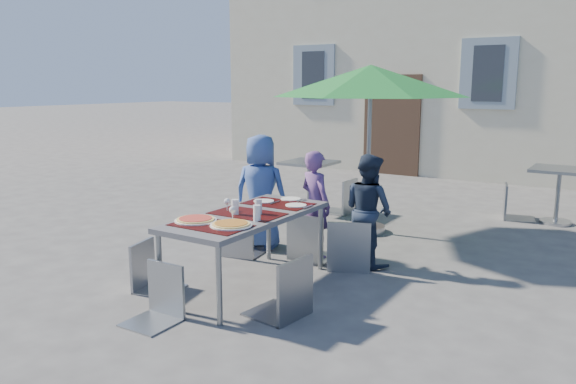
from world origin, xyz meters
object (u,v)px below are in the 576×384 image
Objects in this scene: chair_2 at (350,214)px; chair_4 at (286,250)px; chair_3 at (150,237)px; patio_umbrella at (371,82)px; child_2 at (368,210)px; cafe_table_1 at (559,184)px; chair_5 at (157,260)px; dining_table at (247,219)px; bg_chair_l_0 at (273,170)px; child_1 at (315,205)px; pizza_near_right at (231,224)px; pizza_near_left at (196,220)px; bg_chair_l_1 at (514,181)px; bg_chair_r_0 at (344,175)px; chair_1 at (310,208)px; child_0 at (261,192)px; cafe_table_0 at (309,176)px; chair_0 at (239,204)px.

chair_2 reaches higher than chair_4.
patio_umbrella is at bearing 74.25° from chair_3.
child_2 is 3.53m from cafe_table_1.
chair_3 is 0.77m from chair_5.
chair_4 is at bearing -30.87° from dining_table.
bg_chair_l_0 is at bearing 112.15° from chair_5.
pizza_near_right is at bearing 115.79° from child_1.
pizza_near_left is 0.37× the size of chair_2.
dining_table is at bearing -110.11° from bg_chair_l_1.
chair_2 is at bearing 59.24° from dining_table.
bg_chair_r_0 is (-0.45, 3.94, -0.16)m from pizza_near_left.
pizza_near_left reaches higher than dining_table.
bg_chair_l_1 is at bearing -83.98° from child_2.
pizza_near_right is at bearing -70.12° from dining_table.
chair_1 reaches higher than pizza_near_right.
child_0 is at bearing -132.06° from cafe_table_1.
chair_4 is 1.09m from chair_5.
cafe_table_0 is at bearing 110.16° from dining_table.
dining_table is at bearing -69.84° from cafe_table_0.
bg_chair_r_0 is (-0.84, 3.91, -0.16)m from pizza_near_right.
child_1 is at bearing 86.58° from dining_table.
chair_2 reaches higher than chair_3.
pizza_near_left is 1.76m from child_1.
chair_5 is at bearing -96.95° from chair_1.
child_1 is 1.97m from chair_3.
patio_umbrella is (0.33, 3.10, 1.25)m from pizza_near_left.
cafe_table_1 is at bearing 64.75° from chair_2.
pizza_near_left is 0.43× the size of chair_3.
chair_3 is 0.98× the size of chair_5.
chair_5 is at bearing -76.71° from cafe_table_0.
chair_3 is 0.94× the size of bg_chair_l_0.
patio_umbrella is at bearing -133.78° from child_0.
chair_4 reaches higher than bg_chair_r_0.
patio_umbrella is at bearing 85.41° from chair_5.
chair_0 is 2.42m from patio_umbrella.
child_2 is 3.31m from bg_chair_l_1.
child_2 is at bearing -65.42° from patio_umbrella.
chair_1 is 1.08× the size of bg_chair_l_0.
pizza_near_left is at bearing 103.00° from child_1.
chair_1 is at bearing 79.48° from pizza_near_left.
chair_0 is at bearing -63.83° from bg_chair_l_0.
pizza_near_right is 0.36× the size of chair_0.
child_2 is at bearing -106.50° from bg_chair_l_1.
child_2 is 1.56× the size of cafe_table_0.
bg_chair_l_0 is (-1.84, 4.52, 0.03)m from chair_5.
bg_chair_r_0 reaches higher than bg_chair_l_1.
bg_chair_l_0 reaches higher than cafe_table_1.
pizza_near_right is (0.17, -0.48, 0.07)m from dining_table.
child_0 is 1.42× the size of bg_chair_l_1.
pizza_near_right is 0.47× the size of cafe_table_1.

